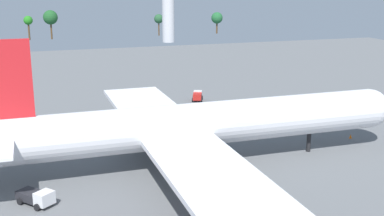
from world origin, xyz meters
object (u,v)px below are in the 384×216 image
(cargo_airplane, at_px, (190,126))
(safety_cone_nose, at_px, (351,136))
(fuel_truck, at_px, (197,96))
(cargo_loader, at_px, (36,197))
(control_tower, at_px, (168,2))

(cargo_airplane, distance_m, safety_cone_nose, 31.87)
(fuel_truck, relative_size, safety_cone_nose, 6.13)
(cargo_airplane, distance_m, cargo_loader, 23.82)
(control_tower, bearing_deg, safety_cone_nose, -93.01)
(fuel_truck, height_order, safety_cone_nose, fuel_truck)
(cargo_airplane, xyz_separation_m, safety_cone_nose, (31.09, 3.69, -5.92))
(safety_cone_nose, bearing_deg, control_tower, 86.99)
(cargo_airplane, bearing_deg, fuel_truck, 69.48)
(cargo_airplane, distance_m, fuel_truck, 41.93)
(control_tower, bearing_deg, cargo_loader, -111.32)
(cargo_airplane, relative_size, safety_cone_nose, 95.94)
(cargo_loader, height_order, control_tower, control_tower)
(fuel_truck, xyz_separation_m, cargo_loader, (-36.84, -45.71, -0.08))
(cargo_loader, height_order, safety_cone_nose, cargo_loader)
(safety_cone_nose, bearing_deg, fuel_truck, 115.07)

